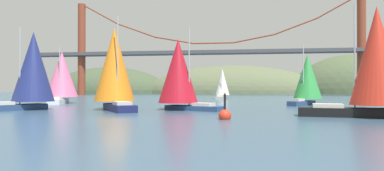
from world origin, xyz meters
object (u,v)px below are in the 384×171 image
sailboat_pink_spinnaker (62,76)px  sailboat_orange_sail (115,67)px  sailboat_green_sail (307,78)px  channel_buoy (225,115)px  sailboat_scarlet_sail (374,60)px  sailboat_white_mainsail (222,83)px  sailboat_crimson_sail (179,72)px  sailboat_navy_sail (32,69)px

sailboat_pink_spinnaker → sailboat_orange_sail: 22.44m
sailboat_green_sail → channel_buoy: 28.95m
sailboat_orange_sail → sailboat_green_sail: bearing=31.2°
sailboat_orange_sail → sailboat_scarlet_sail: 28.36m
sailboat_pink_spinnaker → sailboat_white_mainsail: bearing=44.7°
sailboat_crimson_sail → channel_buoy: sailboat_crimson_sail is taller
sailboat_navy_sail → sailboat_pink_spinnaker: bearing=108.1°
sailboat_pink_spinnaker → sailboat_navy_sail: 17.79m
sailboat_crimson_sail → sailboat_green_sail: 22.73m
sailboat_scarlet_sail → channel_buoy: (-13.36, -3.81, -4.87)m
sailboat_pink_spinnaker → channel_buoy: (29.96, -26.76, -4.48)m
sailboat_white_mainsail → sailboat_green_sail: 30.52m
sailboat_white_mainsail → sailboat_crimson_sail: 41.04m
sailboat_pink_spinnaker → sailboat_crimson_sail: bearing=-31.8°
sailboat_crimson_sail → sailboat_scarlet_sail: 21.30m
sailboat_green_sail → channel_buoy: sailboat_green_sail is taller
sailboat_navy_sail → channel_buoy: size_ratio=3.83×
sailboat_green_sail → sailboat_scarlet_sail: size_ratio=0.90×
sailboat_crimson_sail → sailboat_green_sail: size_ratio=1.07×
channel_buoy → sailboat_navy_sail: bearing=158.1°
sailboat_navy_sail → channel_buoy: (24.45, -9.84, -4.70)m
sailboat_crimson_sail → sailboat_navy_sail: bearing=-173.1°
sailboat_pink_spinnaker → sailboat_green_sail: bearing=-0.6°
sailboat_orange_sail → channel_buoy: bearing=-37.7°
sailboat_scarlet_sail → sailboat_pink_spinnaker: bearing=152.1°
sailboat_crimson_sail → sailboat_navy_sail: (-18.18, -2.20, 0.48)m
sailboat_green_sail → sailboat_navy_sail: (-35.86, -16.48, 0.80)m
sailboat_pink_spinnaker → sailboat_navy_sail: bearing=-71.9°
sailboat_white_mainsail → channel_buoy: (3.45, -52.98, -3.40)m
sailboat_orange_sail → channel_buoy: sailboat_orange_sail is taller
sailboat_green_sail → sailboat_scarlet_sail: (1.96, -22.51, 0.97)m
channel_buoy → sailboat_crimson_sail: bearing=117.5°
sailboat_pink_spinnaker → sailboat_navy_sail: (5.51, -16.91, 0.22)m
sailboat_white_mainsail → sailboat_scarlet_sail: 51.98m
sailboat_white_mainsail → sailboat_navy_sail: size_ratio=0.75×
sailboat_crimson_sail → sailboat_white_mainsail: bearing=86.1°
sailboat_navy_sail → sailboat_scarlet_sail: bearing=-9.1°
sailboat_pink_spinnaker → sailboat_orange_sail: (15.87, -15.86, 0.45)m
sailboat_pink_spinnaker → sailboat_green_sail: 41.37m
sailboat_pink_spinnaker → sailboat_green_sail: (41.37, -0.43, -0.59)m
sailboat_white_mainsail → sailboat_orange_sail: size_ratio=0.67×
sailboat_orange_sail → sailboat_white_mainsail: bearing=75.8°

